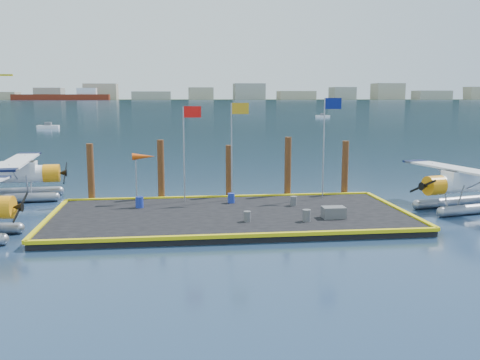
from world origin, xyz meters
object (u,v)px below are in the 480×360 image
object	(u,v)px
flagpole_yellow	(235,136)
flagpole_blue	(327,133)
piling_2	(229,174)
crate	(334,212)
piling_4	(345,170)
piling_0	(91,174)
seaplane_c	(12,177)
piling_3	(288,169)
drum_1	(307,216)
drum_4	(293,201)
drum_5	(231,198)
piling_1	(161,172)
seaplane_d	(466,186)
drum_3	(247,216)
windsock	(143,158)
flagpole_red	(187,139)
drum_0	(139,202)

from	to	relation	value
flagpole_yellow	flagpole_blue	world-z (taller)	flagpole_blue
piling_2	crate	bearing A→B (deg)	-55.41
piling_4	flagpole_blue	bearing A→B (deg)	-138.42
flagpole_blue	piling_0	world-z (taller)	flagpole_blue
seaplane_c	piling_3	distance (m)	18.74
drum_1	piling_0	world-z (taller)	piling_0
piling_0	piling_4	world-z (taller)	same
drum_4	piling_0	world-z (taller)	piling_0
drum_5	piling_1	size ratio (longest dim) A/B	0.15
seaplane_d	drum_3	distance (m)	14.48
windsock	seaplane_d	bearing A→B (deg)	-8.24
crate	piling_3	world-z (taller)	piling_3
seaplane_d	flagpole_red	xyz separation A→B (m)	(-17.12, 2.88, 2.88)
drum_5	flagpole_blue	xyz separation A→B (m)	(6.31, 0.86, 3.98)
drum_0	drum_1	bearing A→B (deg)	-27.31
piling_1	piling_0	bearing A→B (deg)	180.00
crate	piling_2	size ratio (longest dim) A/B	0.33
crate	flagpole_red	xyz separation A→B (m)	(-7.82, 5.68, 3.69)
windsock	piling_3	world-z (taller)	piling_3
drum_5	piling_1	bearing A→B (deg)	150.73
flagpole_yellow	piling_0	distance (m)	9.67
drum_0	drum_5	world-z (taller)	drum_0
drum_3	flagpole_blue	world-z (taller)	flagpole_blue
piling_3	piling_0	bearing A→B (deg)	180.00
seaplane_c	drum_5	world-z (taller)	seaplane_c
drum_4	piling_2	bearing A→B (deg)	133.35
drum_3	windsock	xyz separation A→B (m)	(-5.72, 5.95, 2.55)
drum_3	piling_4	bearing A→B (deg)	44.05
flagpole_blue	drum_5	bearing A→B (deg)	-172.28
piling_4	crate	bearing A→B (deg)	-112.24
drum_1	piling_1	distance (m)	11.22
windsock	piling_2	bearing A→B (deg)	16.15
seaplane_c	piling_0	size ratio (longest dim) A/B	2.56
flagpole_red	piling_3	world-z (taller)	flagpole_red
piling_0	piling_3	size ratio (longest dim) A/B	0.93
seaplane_c	flagpole_yellow	size ratio (longest dim) A/B	1.65
drum_4	crate	world-z (taller)	crate
piling_1	piling_4	bearing A→B (deg)	0.00
crate	piling_4	bearing A→B (deg)	67.76
crate	flagpole_red	world-z (taller)	flagpole_red
piling_4	drum_3	bearing A→B (deg)	-135.95
seaplane_d	piling_1	xyz separation A→B (m)	(-18.83, 4.48, 0.59)
flagpole_red	piling_0	distance (m)	6.84
seaplane_d	crate	distance (m)	9.75
drum_1	flagpole_red	size ratio (longest dim) A/B	0.11
drum_3	drum_4	size ratio (longest dim) A/B	0.96
drum_1	piling_2	distance (m)	8.66
drum_5	flagpole_red	xyz separation A→B (m)	(-2.68, 0.86, 3.69)
drum_1	drum_3	size ratio (longest dim) A/B	1.14
flagpole_blue	piling_0	xyz separation A→B (m)	(-15.20, 1.60, -2.69)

